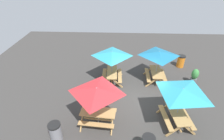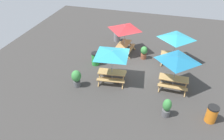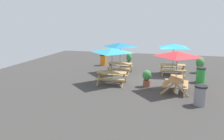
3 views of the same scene
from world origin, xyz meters
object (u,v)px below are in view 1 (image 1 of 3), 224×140
at_px(picnic_table_0, 112,56).
at_px(picnic_table_1, 182,94).
at_px(trash_bin_gray, 56,132).
at_px(trash_bin_orange, 181,61).
at_px(picnic_table_2, 159,56).
at_px(picnic_table_3, 97,93).
at_px(potted_plant_1, 195,76).
at_px(potted_plant_2, 110,94).

relative_size(picnic_table_0, picnic_table_1, 0.83).
relative_size(picnic_table_0, trash_bin_gray, 2.38).
height_order(picnic_table_1, trash_bin_orange, picnic_table_1).
height_order(picnic_table_0, picnic_table_2, same).
relative_size(picnic_table_2, picnic_table_3, 1.00).
height_order(picnic_table_2, potted_plant_1, picnic_table_2).
xyz_separation_m(picnic_table_0, picnic_table_1, (3.72, 3.49, 0.00)).
distance_m(potted_plant_1, potted_plant_2, 6.12).
distance_m(picnic_table_0, picnic_table_2, 3.08).
height_order(trash_bin_orange, potted_plant_1, potted_plant_1).
relative_size(picnic_table_0, potted_plant_2, 2.27).
distance_m(picnic_table_1, picnic_table_2, 3.92).
bearing_deg(picnic_table_0, potted_plant_2, -2.53).
height_order(picnic_table_1, potted_plant_2, picnic_table_1).
relative_size(picnic_table_3, trash_bin_orange, 2.38).
relative_size(picnic_table_3, potted_plant_2, 2.27).
xyz_separation_m(picnic_table_0, potted_plant_1, (0.04, 5.68, -1.40)).
height_order(picnic_table_1, potted_plant_1, picnic_table_1).
bearing_deg(picnic_table_1, potted_plant_1, 142.56).
xyz_separation_m(trash_bin_orange, trash_bin_gray, (7.21, -7.85, 0.00)).
bearing_deg(picnic_table_2, trash_bin_gray, -46.05).
xyz_separation_m(trash_bin_orange, potted_plant_2, (4.45, -5.47, 0.06)).
height_order(picnic_table_2, potted_plant_2, picnic_table_2).
relative_size(picnic_table_1, potted_plant_2, 2.73).
bearing_deg(trash_bin_gray, potted_plant_1, 121.23).
bearing_deg(picnic_table_2, trash_bin_orange, 132.43).
bearing_deg(picnic_table_3, potted_plant_1, 36.37).
distance_m(picnic_table_2, picnic_table_3, 5.43).
bearing_deg(picnic_table_1, trash_bin_gray, -84.78).
relative_size(trash_bin_gray, potted_plant_2, 0.95).
distance_m(picnic_table_1, potted_plant_2, 4.11).
bearing_deg(picnic_table_3, picnic_table_1, 6.89).
xyz_separation_m(picnic_table_1, potted_plant_2, (-1.53, -3.53, -1.44)).
xyz_separation_m(picnic_table_0, picnic_table_2, (-0.17, 3.08, 0.00)).
bearing_deg(picnic_table_2, picnic_table_3, -40.90).
xyz_separation_m(potted_plant_1, potted_plant_2, (2.15, -5.73, -0.03)).
distance_m(picnic_table_0, potted_plant_1, 5.85).
distance_m(trash_bin_gray, potted_plant_2, 3.65).
xyz_separation_m(trash_bin_orange, potted_plant_1, (2.30, 0.25, 0.09)).
distance_m(picnic_table_0, trash_bin_orange, 6.07).
distance_m(picnic_table_2, trash_bin_orange, 3.48).
bearing_deg(potted_plant_1, picnic_table_0, -90.43).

